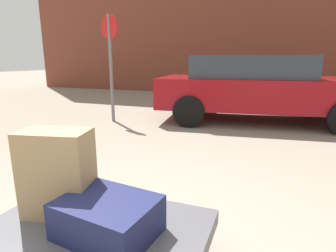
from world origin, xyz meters
TOP-DOWN VIEW (x-y plane):
  - luggage_cart at (0.00, 0.00)m, footprint 1.32×0.84m
  - suitcase_navy_stacked_top at (0.11, -0.07)m, footprint 0.58×0.47m
  - suitcase_tan_rear_left at (-0.30, 0.02)m, footprint 0.47×0.34m
  - parked_car at (0.63, 5.01)m, footprint 4.50×2.36m
  - bollard_kerb_near at (2.41, 7.20)m, footprint 0.25×0.25m
  - no_parking_sign at (-2.34, 3.93)m, footprint 0.48×0.16m

SIDE VIEW (x-z plane):
  - luggage_cart at x=0.00m, z-range 0.10..0.44m
  - bollard_kerb_near at x=2.41m, z-range 0.00..0.70m
  - suitcase_navy_stacked_top at x=0.11m, z-range 0.34..0.56m
  - suitcase_tan_rear_left at x=-0.30m, z-range 0.34..0.90m
  - parked_car at x=0.63m, z-range 0.05..1.47m
  - no_parking_sign at x=-2.34m, z-range 0.27..2.52m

